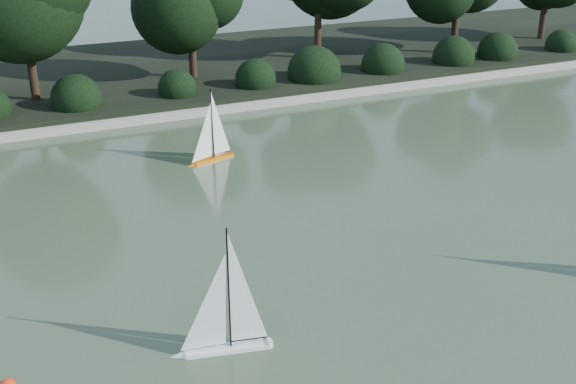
{
  "coord_description": "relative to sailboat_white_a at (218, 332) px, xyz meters",
  "views": [
    {
      "loc": [
        -4.72,
        -6.31,
        4.76
      ],
      "look_at": [
        -0.54,
        2.47,
        0.7
      ],
      "focal_mm": 45.0,
      "sensor_mm": 36.0,
      "label": 1
    }
  ],
  "objects": [
    {
      "name": "sailboat_white_a",
      "position": [
        0.0,
        0.0,
        0.0
      ],
      "size": [
        1.17,
        0.43,
        1.59
      ],
      "color": "white",
      "rests_on": "ground"
    },
    {
      "name": "shrub_hedge",
      "position": [
        2.5,
        9.76,
        0.2
      ],
      "size": [
        29.1,
        1.1,
        1.1
      ],
      "color": "black",
      "rests_on": "ground"
    },
    {
      "name": "pond_coping",
      "position": [
        2.5,
        8.86,
        -0.16
      ],
      "size": [
        40.0,
        0.35,
        0.18
      ],
      "primitive_type": "cube",
      "color": "gray",
      "rests_on": "ground"
    },
    {
      "name": "ground",
      "position": [
        2.5,
        -0.14,
        -0.25
      ],
      "size": [
        80.0,
        80.0,
        0.0
      ],
      "primitive_type": "plane",
      "color": "#354328",
      "rests_on": "ground"
    },
    {
      "name": "sailboat_orange",
      "position": [
        1.99,
        5.88,
        -0.02
      ],
      "size": [
        1.07,
        0.46,
        1.47
      ],
      "color": "orange",
      "rests_on": "ground"
    },
    {
      "name": "far_bank",
      "position": [
        2.5,
        12.86,
        -0.1
      ],
      "size": [
        40.0,
        8.0,
        0.3
      ],
      "primitive_type": "cube",
      "color": "black",
      "rests_on": "ground"
    }
  ]
}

